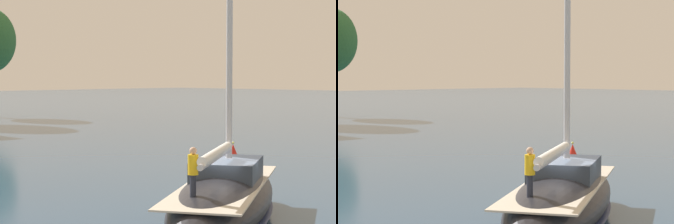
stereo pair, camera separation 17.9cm
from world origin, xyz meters
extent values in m
ellipsoid|color=#232328|center=(0.00, 0.00, 1.02)|extent=(11.99, 9.01, 2.03)
ellipsoid|color=#19234C|center=(0.00, 0.00, 0.46)|extent=(12.11, 9.10, 0.24)
cube|color=beige|center=(0.00, 0.00, 1.61)|extent=(10.49, 7.81, 0.06)
cube|color=#333D4C|center=(0.51, 0.31, 2.06)|extent=(4.08, 3.73, 0.84)
cylinder|color=silver|center=(-1.49, -0.89, 2.83)|extent=(4.73, 2.93, 0.20)
cylinder|color=white|center=(-1.49, -0.89, 2.98)|extent=(4.33, 2.76, 0.33)
cylinder|color=#232838|center=(-3.29, -1.49, 2.06)|extent=(0.27, 0.27, 0.85)
cylinder|color=gold|center=(-3.29, -1.49, 2.81)|extent=(0.47, 0.47, 0.65)
sphere|color=tan|center=(-3.29, -1.49, 3.26)|extent=(0.24, 0.24, 0.24)
cylinder|color=red|center=(12.53, 10.05, 0.32)|extent=(0.86, 0.86, 0.65)
cone|color=red|center=(12.53, 10.05, 1.04)|extent=(0.65, 0.65, 0.79)
sphere|color=#F2F266|center=(12.53, 10.05, 1.52)|extent=(0.16, 0.16, 0.16)
camera|label=1|loc=(-18.38, -15.73, 5.65)|focal=70.00mm
camera|label=2|loc=(-18.25, -15.85, 5.65)|focal=70.00mm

